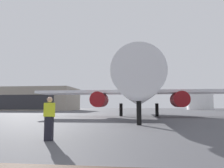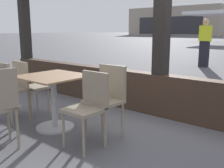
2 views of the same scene
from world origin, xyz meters
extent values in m
plane|color=#4C4C51|center=(0.00, 40.00, 0.00)|extent=(220.00, 220.00, 0.00)
cylinder|color=silver|center=(1.98, 25.96, 3.48)|extent=(3.50, 26.43, 3.50)
cone|color=silver|center=(1.98, 11.45, 3.48)|extent=(3.33, 2.60, 3.33)
cylinder|color=black|center=(1.98, 13.35, 3.63)|extent=(3.57, 0.90, 3.57)
cube|color=silver|center=(-5.12, 26.45, 3.18)|extent=(12.45, 4.20, 0.36)
cube|color=silver|center=(9.08, 26.45, 3.18)|extent=(12.45, 4.20, 0.36)
cylinder|color=maroon|center=(-2.97, 25.05, 2.18)|extent=(1.90, 3.20, 1.90)
cylinder|color=maroon|center=(6.93, 25.05, 2.18)|extent=(1.90, 3.20, 1.90)
cube|color=maroon|center=(1.98, 37.67, 7.63)|extent=(0.36, 4.40, 5.20)
cylinder|color=black|center=(1.98, 13.65, 0.86)|extent=(0.36, 0.36, 1.73)
cylinder|color=black|center=(-0.42, 27.45, 0.86)|extent=(0.44, 0.44, 1.73)
cylinder|color=black|center=(4.38, 27.45, 0.86)|extent=(0.44, 0.44, 1.73)
cube|color=black|center=(-1.60, 6.00, 0.47)|extent=(0.32, 0.20, 0.95)
cube|color=yellow|center=(-1.60, 6.00, 1.23)|extent=(0.40, 0.22, 0.55)
sphere|color=tan|center=(-1.60, 6.00, 1.63)|extent=(0.22, 0.22, 0.22)
cylinder|color=yellow|center=(-1.38, 5.91, 1.20)|extent=(0.09, 0.09, 0.52)
cylinder|color=yellow|center=(-1.82, 6.08, 1.20)|extent=(0.09, 0.09, 0.52)
cube|color=#9E9384|center=(-31.69, 66.96, 3.66)|extent=(25.65, 14.98, 7.32)
cube|color=#2D2D33|center=(-31.69, 59.42, 2.56)|extent=(17.95, 0.10, 4.39)
cylinder|color=white|center=(25.63, 86.58, 3.01)|extent=(9.77, 9.77, 6.03)
camera|label=1|loc=(1.96, -2.53, 1.36)|focal=35.29mm
camera|label=2|loc=(2.04, -3.61, 1.33)|focal=42.29mm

